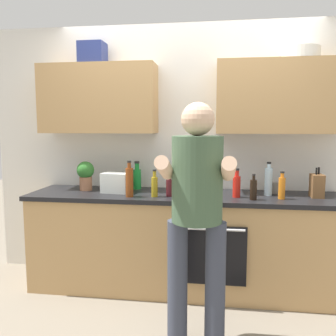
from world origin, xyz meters
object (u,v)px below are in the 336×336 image
bottle_juice (282,187)px  bottle_hotsauce (237,185)px  bottle_soda (137,178)px  knife_block (317,186)px  bottle_wine (170,187)px  person_standing (197,205)px  cup_stoneware (275,188)px  potted_herb (86,174)px  bottle_water (268,181)px  cup_coffee (182,188)px  bottle_vinegar (129,181)px  grocery_bag_produce (116,183)px  bottle_oil (155,186)px  bottle_soy (253,189)px

bottle_juice → bottle_hotsauce: 0.38m
bottle_soda → knife_block: bottle_soda is taller
bottle_wine → knife_block: knife_block is taller
person_standing → cup_stoneware: (0.66, 0.99, -0.04)m
bottle_juice → potted_herb: 1.81m
bottle_soda → knife_block: 1.65m
bottle_hotsauce → knife_block: size_ratio=0.97×
bottle_soda → bottle_water: bearing=-7.4°
cup_stoneware → potted_herb: potted_herb is taller
knife_block → potted_herb: size_ratio=0.94×
cup_coffee → knife_block: (1.18, -0.06, 0.06)m
person_standing → knife_block: bearing=41.0°
person_standing → bottle_vinegar: (-0.63, 0.66, 0.05)m
knife_block → potted_herb: potted_herb is taller
person_standing → grocery_bag_produce: 1.16m
bottle_vinegar → person_standing: bearing=-46.2°
bottle_water → bottle_soda: (-1.24, 0.16, -0.02)m
bottle_oil → bottle_hotsauce: bearing=6.4°
cup_stoneware → potted_herb: bearing=-177.4°
bottle_vinegar → knife_block: bearing=7.3°
cup_stoneware → bottle_hotsauce: bearing=-147.9°
bottle_soy → potted_herb: bearing=171.4°
bottle_vinegar → potted_herb: 0.56m
bottle_juice → knife_block: (0.31, 0.12, 0.00)m
bottle_oil → knife_block: 1.41m
bottle_hotsauce → potted_herb: potted_herb is taller
bottle_water → bottle_soda: bottle_water is taller
knife_block → bottle_hotsauce: bearing=-172.3°
cup_stoneware → knife_block: 0.36m
bottle_juice → grocery_bag_produce: bottle_juice is taller
bottle_hotsauce → cup_coffee: (-0.49, 0.16, -0.06)m
bottle_oil → knife_block: knife_block is taller
person_standing → bottle_juice: size_ratio=7.05×
bottle_wine → bottle_soy: size_ratio=0.88×
potted_herb → grocery_bag_produce: size_ratio=1.13×
bottle_oil → cup_stoneware: (1.07, 0.31, -0.05)m
bottle_hotsauce → bottle_oil: bearing=-173.6°
bottle_wine → cup_coffee: bearing=64.2°
bottle_soda → grocery_bag_produce: size_ratio=1.11×
person_standing → cup_stoneware: bearing=56.4°
bottle_juice → person_standing: bearing=-132.3°
bottle_juice → grocery_bag_produce: size_ratio=0.96×
cup_stoneware → cup_coffee: bearing=-175.3°
bottle_wine → bottle_soda: (-0.37, 0.32, 0.03)m
cup_stoneware → bottle_oil: bearing=-164.1°
bottle_vinegar → bottle_soy: 1.06m
bottle_oil → bottle_vinegar: 0.22m
bottle_hotsauce → potted_herb: (-1.43, 0.14, 0.05)m
bottle_vinegar → grocery_bag_produce: 0.26m
grocery_bag_produce → bottle_wine: bearing=-11.6°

